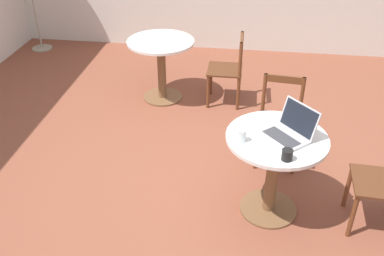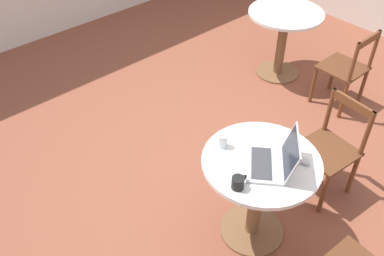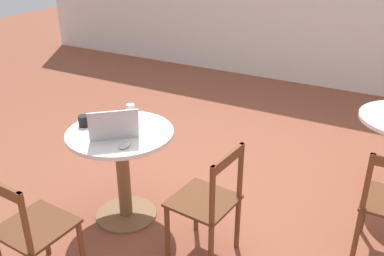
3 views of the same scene
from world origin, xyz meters
name	(u,v)px [view 1 (image 1 of 3)]	position (x,y,z in m)	size (l,w,h in m)	color
ground_plane	(203,180)	(0.00, 0.00, 0.00)	(16.00, 16.00, 0.00)	brown
cafe_table_near	(274,159)	(-0.31, -0.59, 0.53)	(0.78, 0.78, 0.74)	brown
cafe_table_mid	(161,57)	(1.51, 0.68, 0.53)	(0.78, 0.78, 0.74)	brown
chair_near_right	(279,121)	(0.44, -0.66, 0.42)	(0.44, 0.44, 0.83)	brown
chair_mid_front	(228,70)	(1.52, -0.11, 0.42)	(0.40, 0.40, 0.83)	brown
laptop	(288,131)	(-0.30, -0.66, 0.79)	(0.45, 0.45, 0.24)	#B7B7BC
mouse	(301,124)	(-0.13, -0.77, 0.75)	(0.06, 0.10, 0.03)	#B7B7BC
mug	(287,155)	(-0.59, -0.64, 0.78)	(0.11, 0.08, 0.08)	black
drinking_glass	(242,135)	(-0.41, -0.32, 0.79)	(0.06, 0.06, 0.10)	silver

